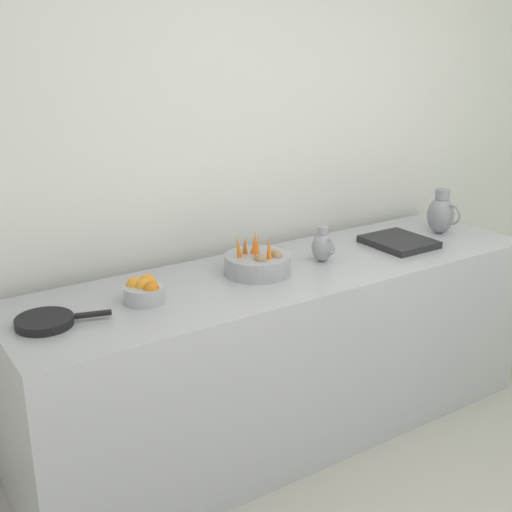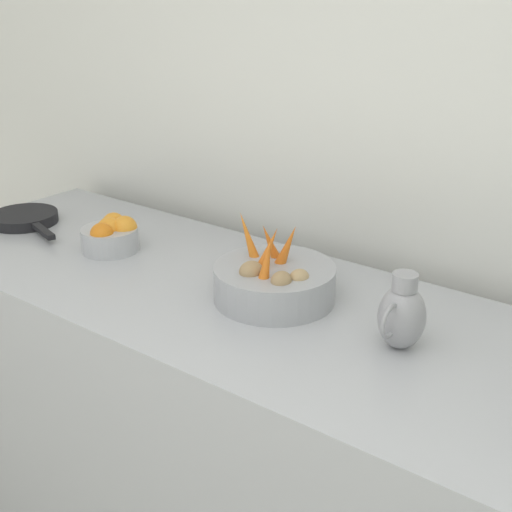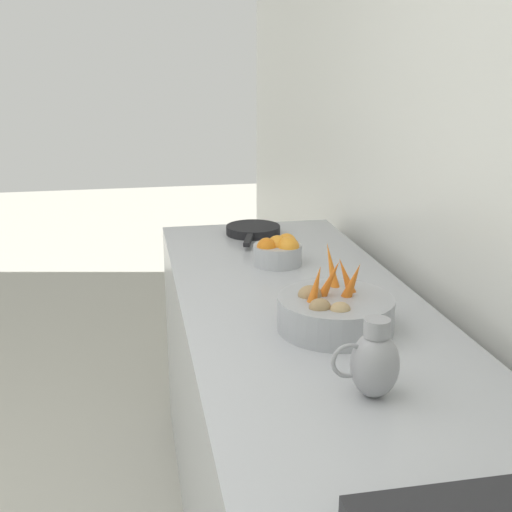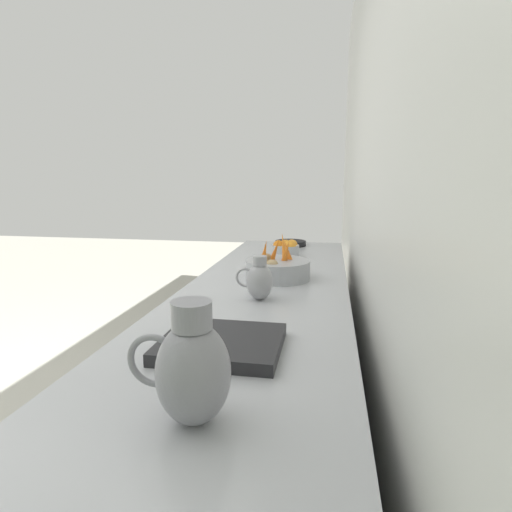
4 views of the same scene
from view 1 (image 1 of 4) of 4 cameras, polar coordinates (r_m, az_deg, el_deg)
tile_wall_left at (r=3.70m, az=4.89°, el=11.18°), size 0.10×7.65×3.00m
prep_counter at (r=3.36m, az=2.66°, el=-8.41°), size 0.73×2.71×0.90m
vegetable_colander at (r=3.10m, az=0.16°, el=-0.62°), size 0.31×0.31×0.22m
orange_bowl at (r=2.82m, az=-9.67°, el=-2.95°), size 0.17×0.17×0.11m
metal_pitcher_tall at (r=3.86m, az=15.73°, el=3.55°), size 0.21×0.15×0.25m
metal_pitcher_short at (r=3.28m, az=5.78°, el=0.90°), size 0.15×0.11×0.18m
counter_sink_basin at (r=3.61m, az=12.26°, el=1.21°), size 0.34×0.30×0.04m
skillet_on_counter at (r=2.70m, az=-17.74°, el=-5.41°), size 0.22×0.36×0.03m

